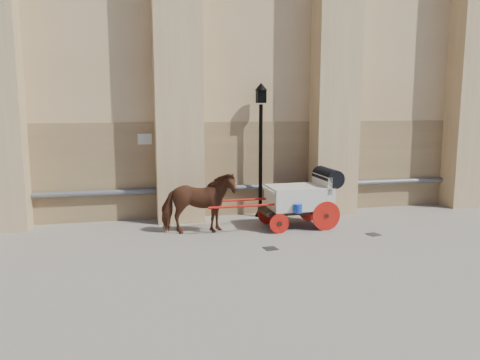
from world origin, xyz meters
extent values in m
plane|color=slate|center=(0.00, 0.00, 0.00)|extent=(90.00, 90.00, 0.00)
cube|color=#967B4D|center=(2.00, 4.15, 1.50)|extent=(44.00, 0.35, 3.00)
cylinder|color=#59595B|center=(2.00, 3.88, 0.90)|extent=(42.00, 0.18, 0.18)
cube|color=beige|center=(-2.00, 3.97, 2.50)|extent=(0.42, 0.04, 0.32)
imported|color=#582D18|center=(-0.66, 1.99, 0.85)|extent=(2.06, 1.02, 1.70)
cube|color=black|center=(2.20, 2.07, 0.51)|extent=(2.06, 0.96, 0.11)
cube|color=beige|center=(2.29, 2.07, 0.88)|extent=(1.79, 1.19, 0.65)
cube|color=beige|center=(2.99, 2.08, 1.25)|extent=(0.16, 1.16, 0.51)
cube|color=beige|center=(1.50, 2.06, 1.12)|extent=(0.34, 1.03, 0.09)
cylinder|color=black|center=(3.17, 2.09, 1.44)|extent=(0.54, 1.17, 0.52)
cylinder|color=#B9140D|center=(2.91, 1.51, 0.42)|extent=(0.84, 0.07, 0.84)
cylinder|color=#B9140D|center=(2.89, 2.66, 0.42)|extent=(0.84, 0.07, 0.84)
cylinder|color=#B9140D|center=(1.51, 1.48, 0.28)|extent=(0.56, 0.07, 0.56)
cylinder|color=#B9140D|center=(1.49, 2.63, 0.28)|extent=(0.56, 0.07, 0.56)
cylinder|color=#B9140D|center=(0.67, 1.62, 0.79)|extent=(2.23, 0.10, 0.07)
cylinder|color=#B9140D|center=(0.66, 2.46, 0.79)|extent=(2.23, 0.10, 0.07)
cylinder|color=#163AAC|center=(2.02, 1.42, 0.70)|extent=(0.24, 0.24, 0.24)
cylinder|color=black|center=(1.55, 3.59, 1.77)|extent=(0.12, 0.12, 3.54)
cone|color=black|center=(1.55, 3.59, 0.18)|extent=(0.35, 0.35, 0.35)
cube|color=black|center=(1.55, 3.59, 3.79)|extent=(0.28, 0.28, 0.41)
cone|color=black|center=(1.55, 3.59, 4.09)|extent=(0.39, 0.39, 0.24)
cube|color=black|center=(0.87, 0.17, 0.01)|extent=(0.35, 0.35, 0.01)
cube|color=black|center=(3.99, 0.78, 0.01)|extent=(0.38, 0.38, 0.01)
camera|label=1|loc=(-2.35, -10.51, 3.47)|focal=35.00mm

